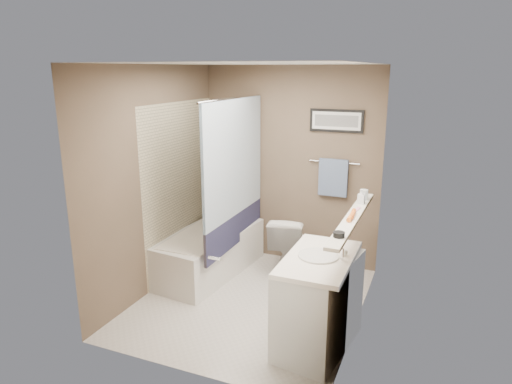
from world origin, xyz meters
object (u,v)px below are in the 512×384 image
at_px(hair_brush_front, 351,216).
at_px(vanity, 319,304).
at_px(glass_jar, 364,195).
at_px(bathtub, 208,252).
at_px(hair_brush_back, 353,214).
at_px(candle_bowl_near, 339,235).
at_px(soap_bottle, 361,196).
at_px(toilet, 288,244).

bearing_deg(hair_brush_front, vanity, -124.85).
relative_size(hair_brush_front, glass_jar, 2.20).
bearing_deg(bathtub, hair_brush_back, -13.28).
bearing_deg(candle_bowl_near, soap_bottle, 90.00).
relative_size(hair_brush_back, soap_bottle, 1.57).
height_order(bathtub, glass_jar, glass_jar).
bearing_deg(candle_bowl_near, hair_brush_front, 90.00).
bearing_deg(bathtub, glass_jar, 4.05).
relative_size(bathtub, toilet, 2.11).
relative_size(toilet, hair_brush_front, 3.23).
bearing_deg(toilet, soap_bottle, 138.15).
bearing_deg(toilet, vanity, 109.09).
distance_m(bathtub, toilet, 0.96).
height_order(vanity, soap_bottle, soap_bottle).
height_order(toilet, soap_bottle, soap_bottle).
height_order(toilet, hair_brush_front, hair_brush_front).
height_order(toilet, vanity, vanity).
bearing_deg(candle_bowl_near, bathtub, 146.62).
relative_size(bathtub, vanity, 1.67).
bearing_deg(vanity, toilet, 126.17).
height_order(vanity, glass_jar, glass_jar).
bearing_deg(vanity, soap_bottle, 84.27).
height_order(bathtub, hair_brush_front, hair_brush_front).
bearing_deg(candle_bowl_near, glass_jar, 90.00).
distance_m(hair_brush_back, glass_jar, 0.56).
xyz_separation_m(vanity, hair_brush_back, (0.19, 0.34, 0.74)).
relative_size(bathtub, hair_brush_front, 6.82).
distance_m(bathtub, vanity, 1.88).
height_order(bathtub, soap_bottle, soap_bottle).
height_order(toilet, hair_brush_back, hair_brush_back).
xyz_separation_m(bathtub, candle_bowl_near, (1.79, -1.18, 0.89)).
height_order(hair_brush_front, soap_bottle, soap_bottle).
relative_size(toilet, glass_jar, 7.11).
distance_m(candle_bowl_near, soap_bottle, 0.97).
distance_m(hair_brush_front, soap_bottle, 0.50).
relative_size(bathtub, candle_bowl_near, 16.67).
height_order(bathtub, vanity, vanity).
distance_m(vanity, glass_jar, 1.20).
relative_size(bathtub, soap_bottle, 10.74).
height_order(candle_bowl_near, hair_brush_front, hair_brush_front).
distance_m(bathtub, soap_bottle, 2.03).
bearing_deg(soap_bottle, vanity, -103.62).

